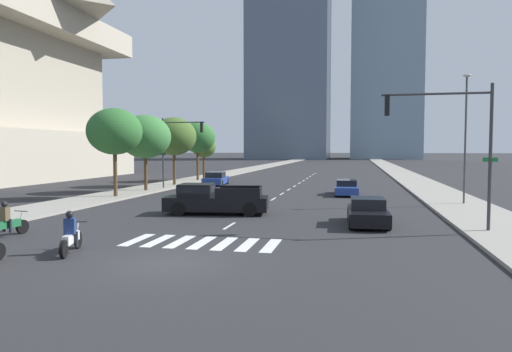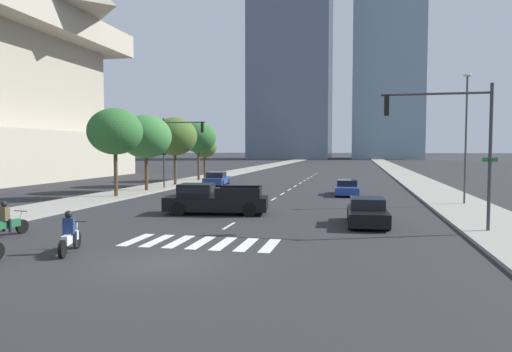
% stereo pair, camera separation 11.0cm
% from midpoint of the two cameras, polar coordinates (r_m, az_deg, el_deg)
% --- Properties ---
extents(ground_plane, '(800.00, 800.00, 0.00)m').
position_cam_midpoint_polar(ground_plane, '(15.31, -10.79, -10.36)').
color(ground_plane, '#28282B').
extents(sidewalk_east, '(4.00, 260.00, 0.15)m').
position_cam_midpoint_polar(sidewalk_east, '(44.31, 20.28, -1.45)').
color(sidewalk_east, gray).
rests_on(sidewalk_east, ground).
extents(sidewalk_west, '(4.00, 260.00, 0.15)m').
position_cam_midpoint_polar(sidewalk_west, '(47.39, -10.35, -1.00)').
color(sidewalk_west, gray).
rests_on(sidewalk_west, ground).
extents(crosswalk_near, '(5.85, 2.52, 0.01)m').
position_cam_midpoint_polar(crosswalk_near, '(18.32, -6.75, -8.04)').
color(crosswalk_near, silver).
rests_on(crosswalk_near, ground).
extents(lane_divider_center, '(0.14, 50.00, 0.01)m').
position_cam_midpoint_polar(lane_divider_center, '(45.51, 4.65, -1.22)').
color(lane_divider_center, silver).
rests_on(lane_divider_center, ground).
extents(motorcycle_trailing, '(0.70, 2.13, 1.49)m').
position_cam_midpoint_polar(motorcycle_trailing, '(21.81, -28.19, -5.04)').
color(motorcycle_trailing, black).
rests_on(motorcycle_trailing, ground).
extents(motorcycle_third, '(0.93, 2.14, 1.49)m').
position_cam_midpoint_polar(motorcycle_third, '(17.54, -21.76, -6.84)').
color(motorcycle_third, black).
rests_on(motorcycle_third, ground).
extents(pickup_truck, '(5.85, 2.71, 1.67)m').
position_cam_midpoint_polar(pickup_truck, '(26.05, -5.55, -2.84)').
color(pickup_truck, black).
rests_on(pickup_truck, ground).
extents(sedan_blue_0, '(2.31, 4.81, 1.33)m').
position_cam_midpoint_polar(sedan_blue_0, '(46.60, -4.97, -0.37)').
color(sedan_blue_0, navy).
rests_on(sedan_blue_0, ground).
extents(sedan_black_1, '(1.95, 4.30, 1.27)m').
position_cam_midpoint_polar(sedan_black_1, '(22.90, 13.28, -4.34)').
color(sedan_black_1, black).
rests_on(sedan_black_1, ground).
extents(sedan_blue_2, '(1.86, 4.68, 1.18)m').
position_cam_midpoint_polar(sedan_blue_2, '(37.34, 10.87, -1.43)').
color(sedan_blue_2, navy).
rests_on(sedan_blue_2, ground).
extents(traffic_signal_near, '(4.78, 0.28, 6.20)m').
position_cam_midpoint_polar(traffic_signal_near, '(21.70, 22.38, 5.17)').
color(traffic_signal_near, '#333335').
rests_on(traffic_signal_near, sidewalk_east).
extents(traffic_signal_far, '(4.17, 0.28, 6.17)m').
position_cam_midpoint_polar(traffic_signal_far, '(41.94, -9.59, 4.28)').
color(traffic_signal_far, '#333335').
rests_on(traffic_signal_far, sidewalk_west).
extents(street_lamp_east, '(0.50, 0.24, 8.14)m').
position_cam_midpoint_polar(street_lamp_east, '(32.38, 24.05, 5.20)').
color(street_lamp_east, '#3F3F42').
rests_on(street_lamp_east, sidewalk_east).
extents(street_tree_nearest, '(3.97, 3.97, 6.41)m').
position_cam_midpoint_polar(street_tree_nearest, '(35.66, -16.91, 5.19)').
color(street_tree_nearest, '#4C3823').
rests_on(street_tree_nearest, sidewalk_west).
extents(street_tree_second, '(4.26, 4.26, 6.27)m').
position_cam_midpoint_polar(street_tree_second, '(40.16, -13.40, 4.66)').
color(street_tree_second, '#4C3823').
rests_on(street_tree_second, sidewalk_west).
extents(street_tree_third, '(4.30, 4.30, 6.49)m').
position_cam_midpoint_polar(street_tree_third, '(45.96, -10.01, 4.77)').
color(street_tree_third, '#4C3823').
rests_on(street_tree_third, sidewalk_west).
extents(street_tree_fourth, '(3.94, 3.94, 6.39)m').
position_cam_midpoint_polar(street_tree_fourth, '(52.39, -7.19, 4.66)').
color(street_tree_fourth, '#4C3823').
rests_on(street_tree_fourth, sidewalk_west).
extents(street_tree_fifth, '(2.82, 2.82, 4.87)m').
position_cam_midpoint_polar(street_tree_fifth, '(54.39, -6.44, 3.50)').
color(street_tree_fifth, '#4C3823').
rests_on(street_tree_fifth, sidewalk_west).
extents(office_tower_center_skyline, '(24.19, 29.61, 96.86)m').
position_cam_midpoint_polar(office_tower_center_skyline, '(185.56, 15.47, 17.02)').
color(office_tower_center_skyline, '#7A93A8').
rests_on(office_tower_center_skyline, ground).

